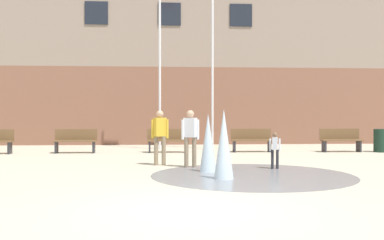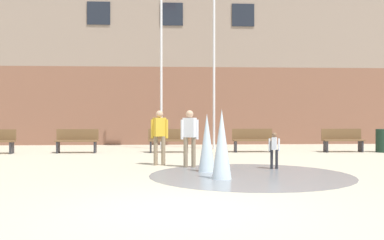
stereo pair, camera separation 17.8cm
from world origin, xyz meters
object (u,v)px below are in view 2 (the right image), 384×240
object	(u,v)px
park_bench_under_right_flagpole	(343,140)
trash_can	(383,141)
adult_near_bench	(159,133)
adult_watching	(190,134)
park_bench_under_left_flagpole	(169,140)
flagpole_right	(215,49)
park_bench_left_of_flagpoles	(77,140)
flagpole_left	(162,48)
child_running	(274,148)
park_bench_center	(253,140)

from	to	relation	value
park_bench_under_right_flagpole	trash_can	size ratio (longest dim) A/B	1.78
adult_near_bench	adult_watching	size ratio (longest dim) A/B	1.00
park_bench_under_left_flagpole	flagpole_right	size ratio (longest dim) A/B	0.20
park_bench_left_of_flagpoles	flagpole_left	world-z (taller)	flagpole_left
park_bench_under_left_flagpole	trash_can	xyz separation A→B (m)	(8.34, -0.43, -0.03)
adult_watching	park_bench_under_left_flagpole	bearing A→B (deg)	-55.11
child_running	park_bench_under_right_flagpole	bearing A→B (deg)	161.87
park_bench_center	trash_can	world-z (taller)	park_bench_center
adult_near_bench	child_running	xyz separation A→B (m)	(3.11, -1.08, -0.35)
park_bench_left_of_flagpoles	flagpole_right	world-z (taller)	flagpole_right
child_running	trash_can	xyz separation A→B (m)	(5.54, 5.04, -0.13)
adult_watching	trash_can	size ratio (longest dim) A/B	1.77
park_bench_center	flagpole_right	world-z (taller)	flagpole_right
park_bench_under_right_flagpole	flagpole_right	bearing A→B (deg)	159.33
park_bench_center	trash_can	bearing A→B (deg)	-4.92
park_bench_under_left_flagpole	park_bench_under_right_flagpole	distance (m)	6.82
park_bench_left_of_flagpoles	flagpole_left	bearing A→B (deg)	26.57
adult_near_bench	flagpole_right	size ratio (longest dim) A/B	0.20
flagpole_left	adult_watching	bearing A→B (deg)	-82.96
park_bench_under_left_flagpole	park_bench_center	distance (m)	3.29
flagpole_left	trash_can	distance (m)	9.66
adult_watching	park_bench_left_of_flagpoles	bearing A→B (deg)	-22.02
adult_near_bench	adult_watching	world-z (taller)	same
park_bench_under_right_flagpole	adult_watching	world-z (taller)	adult_watching
flagpole_left	flagpole_right	xyz separation A→B (m)	(2.24, 0.00, -0.02)
park_bench_center	adult_watching	world-z (taller)	adult_watching
park_bench_center	adult_near_bench	world-z (taller)	adult_near_bench
park_bench_under_left_flagpole	flagpole_left	size ratio (longest dim) A/B	0.20
adult_near_bench	park_bench_center	bearing A→B (deg)	21.78
park_bench_left_of_flagpoles	park_bench_under_right_flagpole	xyz separation A→B (m)	(10.34, -0.21, 0.00)
park_bench_under_right_flagpole	park_bench_under_left_flagpole	bearing A→B (deg)	178.25
park_bench_under_left_flagpole	adult_near_bench	size ratio (longest dim) A/B	1.01
adult_near_bench	adult_watching	xyz separation A→B (m)	(0.84, -0.58, 0.00)
trash_can	park_bench_under_left_flagpole	bearing A→B (deg)	177.06
adult_watching	flagpole_right	distance (m)	7.53
flagpole_right	adult_near_bench	bearing A→B (deg)	-110.69
flagpole_right	trash_can	xyz separation A→B (m)	(6.38, -2.05, -3.82)
flagpole_left	trash_can	xyz separation A→B (m)	(8.62, -2.05, -3.84)
park_bench_under_right_flagpole	adult_watching	distance (m)	7.89
flagpole_right	park_bench_center	bearing A→B (deg)	-50.58
park_bench_under_left_flagpole	park_bench_center	xyz separation A→B (m)	(3.29, 0.01, 0.00)
park_bench_under_right_flagpole	flagpole_right	world-z (taller)	flagpole_right
park_bench_under_left_flagpole	child_running	size ratio (longest dim) A/B	1.62
park_bench_under_right_flagpole	trash_can	bearing A→B (deg)	-8.19
park_bench_center	flagpole_left	bearing A→B (deg)	155.66
adult_watching	trash_can	xyz separation A→B (m)	(7.81, 4.54, -0.48)
park_bench_center	trash_can	size ratio (longest dim) A/B	1.78
park_bench_under_left_flagpole	park_bench_center	size ratio (longest dim) A/B	1.00
park_bench_under_right_flagpole	adult_watching	size ratio (longest dim) A/B	1.01
adult_near_bench	child_running	world-z (taller)	adult_near_bench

